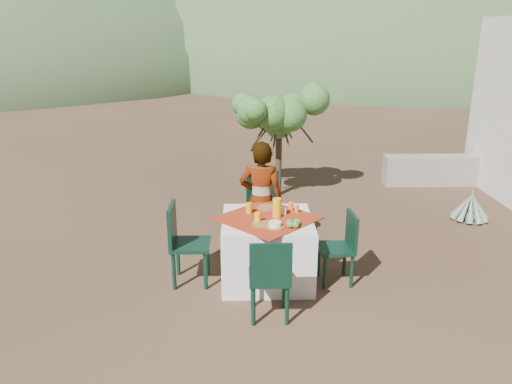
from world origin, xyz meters
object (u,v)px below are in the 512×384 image
juice_pitcher (277,208)px  agave (470,207)px  chair_right (342,244)px  shrub_tree (282,119)px  chair_far (265,206)px  chair_left (183,240)px  chair_near (270,276)px  person (261,200)px  table (267,249)px

juice_pitcher → agave: bearing=30.2°
chair_right → shrub_tree: size_ratio=0.49×
shrub_tree → chair_right: bearing=-81.8°
agave → juice_pitcher: bearing=-149.8°
chair_right → juice_pitcher: 0.85m
chair_far → juice_pitcher: bearing=-102.1°
chair_left → shrub_tree: bearing=-22.5°
chair_near → person: person is taller
juice_pitcher → chair_right: bearing=-8.6°
chair_near → shrub_tree: size_ratio=0.52×
chair_far → chair_right: bearing=-70.0°
table → agave: (3.19, 1.82, -0.18)m
chair_near → agave: bearing=-140.5°
table → shrub_tree: (0.38, 3.14, 0.97)m
chair_left → chair_far: bearing=-42.3°
juice_pitcher → person: bearing=104.8°
chair_left → agave: size_ratio=1.57×
juice_pitcher → chair_far: bearing=95.2°
table → chair_right: bearing=-6.3°
shrub_tree → chair_far: bearing=-99.7°
shrub_tree → agave: size_ratio=2.84×
chair_near → chair_left: (-0.94, 0.82, 0.03)m
chair_left → chair_near: bearing=-130.8°
shrub_tree → agave: bearing=-25.2°
chair_near → chair_left: 1.25m
chair_far → agave: size_ratio=1.64×
chair_far → person: bearing=-118.3°
chair_near → person: bearing=-89.2°
table → agave: 3.68m
chair_near → chair_left: bearing=-41.7°
shrub_tree → agave: (2.81, -1.32, -1.15)m
shrub_tree → juice_pitcher: (-0.28, -3.12, -0.48)m
chair_near → agave: size_ratio=1.47×
table → chair_far: chair_far is taller
person → agave: person is taller
chair_far → chair_right: size_ratio=1.18×
chair_far → person: size_ratio=0.65×
table → chair_near: bearing=-90.8°
chair_far → chair_right: (0.83, -1.09, -0.08)m
chair_far → juice_pitcher: (0.09, -0.98, 0.33)m
chair_right → person: bearing=-132.8°
agave → chair_left: bearing=-155.6°
shrub_tree → agave: 3.31m
person → juice_pitcher: (0.16, -0.61, 0.12)m
chair_near → juice_pitcher: 0.99m
table → shrub_tree: bearing=83.0°
chair_far → shrub_tree: (0.37, 2.14, 0.80)m
chair_near → shrub_tree: bearing=-96.3°
chair_near → person: 1.54m
agave → juice_pitcher: juice_pitcher is taller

